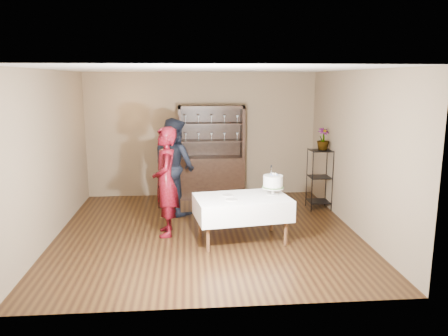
# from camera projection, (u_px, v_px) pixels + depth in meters

# --- Properties ---
(floor) EXTENTS (5.00, 5.00, 0.00)m
(floor) POSITION_uv_depth(u_px,v_px,m) (208.00, 232.00, 7.40)
(floor) COLOR black
(floor) RESTS_ON ground
(ceiling) EXTENTS (5.00, 5.00, 0.00)m
(ceiling) POSITION_uv_depth(u_px,v_px,m) (206.00, 69.00, 6.86)
(ceiling) COLOR silver
(ceiling) RESTS_ON back_wall
(back_wall) EXTENTS (5.00, 0.02, 2.70)m
(back_wall) POSITION_uv_depth(u_px,v_px,m) (202.00, 135.00, 9.57)
(back_wall) COLOR #73624A
(back_wall) RESTS_ON floor
(wall_left) EXTENTS (0.02, 5.00, 2.70)m
(wall_left) POSITION_uv_depth(u_px,v_px,m) (50.00, 156.00, 6.93)
(wall_left) COLOR #73624A
(wall_left) RESTS_ON floor
(wall_right) EXTENTS (0.02, 5.00, 2.70)m
(wall_right) POSITION_uv_depth(u_px,v_px,m) (355.00, 152.00, 7.34)
(wall_right) COLOR #73624A
(wall_right) RESTS_ON floor
(china_hutch) EXTENTS (1.40, 0.48, 2.00)m
(china_hutch) POSITION_uv_depth(u_px,v_px,m) (212.00, 167.00, 9.48)
(china_hutch) COLOR black
(china_hutch) RESTS_ON floor
(plant_etagere) EXTENTS (0.42, 0.42, 1.20)m
(plant_etagere) POSITION_uv_depth(u_px,v_px,m) (319.00, 177.00, 8.63)
(plant_etagere) COLOR black
(plant_etagere) RESTS_ON floor
(cake_table) EXTENTS (1.57, 1.10, 0.73)m
(cake_table) POSITION_uv_depth(u_px,v_px,m) (242.00, 207.00, 6.91)
(cake_table) COLOR white
(cake_table) RESTS_ON floor
(woman) EXTENTS (0.49, 0.69, 1.80)m
(woman) POSITION_uv_depth(u_px,v_px,m) (166.00, 182.00, 7.13)
(woman) COLOR #320404
(woman) RESTS_ON floor
(man) EXTENTS (1.10, 1.13, 1.84)m
(man) POSITION_uv_depth(u_px,v_px,m) (174.00, 166.00, 8.32)
(man) COLOR black
(man) RESTS_ON floor
(cake) EXTENTS (0.35, 0.35, 0.49)m
(cake) POSITION_uv_depth(u_px,v_px,m) (273.00, 182.00, 7.00)
(cake) COLOR white
(cake) RESTS_ON cake_table
(plate_near) EXTENTS (0.19, 0.19, 0.01)m
(plate_near) POSITION_uv_depth(u_px,v_px,m) (231.00, 200.00, 6.69)
(plate_near) COLOR white
(plate_near) RESTS_ON cake_table
(plate_far) EXTENTS (0.23, 0.23, 0.01)m
(plate_far) POSITION_uv_depth(u_px,v_px,m) (228.00, 195.00, 6.94)
(plate_far) COLOR white
(plate_far) RESTS_ON cake_table
(potted_plant) EXTENTS (0.31, 0.31, 0.43)m
(potted_plant) POSITION_uv_depth(u_px,v_px,m) (323.00, 139.00, 8.50)
(potted_plant) COLOR #426A32
(potted_plant) RESTS_ON plant_etagere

